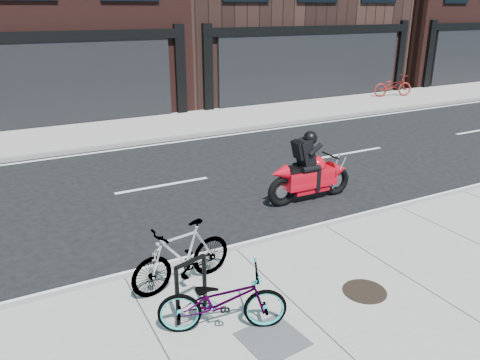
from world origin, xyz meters
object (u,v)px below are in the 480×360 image
motorcycle (314,172)px  manhole_cover (365,291)px  bicycle_far (393,86)px  bike_rack (191,284)px  utility_grate (272,339)px  bicycle_rear (182,255)px  bicycle_front (222,300)px

motorcycle → manhole_cover: size_ratio=3.34×
motorcycle → bicycle_far: size_ratio=1.13×
bike_rack → manhole_cover: bike_rack is taller
motorcycle → bicycle_far: bearing=38.6°
motorcycle → utility_grate: 5.24m
bicycle_rear → motorcycle: (4.02, 2.14, 0.03)m
bicycle_rear → utility_grate: 1.90m
manhole_cover → utility_grate: bearing=-171.3°
utility_grate → motorcycle: bearing=48.2°
bicycle_front → manhole_cover: (2.27, -0.22, -0.44)m
bicycle_rear → manhole_cover: 2.82m
bicycle_front → bicycle_rear: size_ratio=1.00×
bike_rack → motorcycle: motorcycle is taller
bike_rack → bicycle_front: size_ratio=0.53×
utility_grate → bicycle_far: bearing=40.8°
bicycle_front → bicycle_rear: (-0.08, 1.25, 0.06)m
motorcycle → manhole_cover: bearing=-114.3°
manhole_cover → motorcycle: bearing=65.2°
bicycle_front → bicycle_far: bicycle_far is taller
manhole_cover → utility_grate: 1.82m
bicycle_far → bicycle_rear: bearing=140.2°
bicycle_rear → bicycle_far: bearing=116.0°
bicycle_far → motorcycle: bearing=142.7°
bicycle_front → bicycle_far: size_ratio=0.87×
bicycle_front → motorcycle: (3.94, 3.39, 0.09)m
bike_rack → bicycle_far: bearing=37.2°
bicycle_front → utility_grate: 0.82m
bicycle_rear → motorcycle: bearing=108.4°
motorcycle → bicycle_front: bearing=-138.8°
bicycle_far → manhole_cover: bicycle_far is taller
bicycle_rear → bicycle_far: size_ratio=0.87×
bicycle_rear → utility_grate: bearing=7.9°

